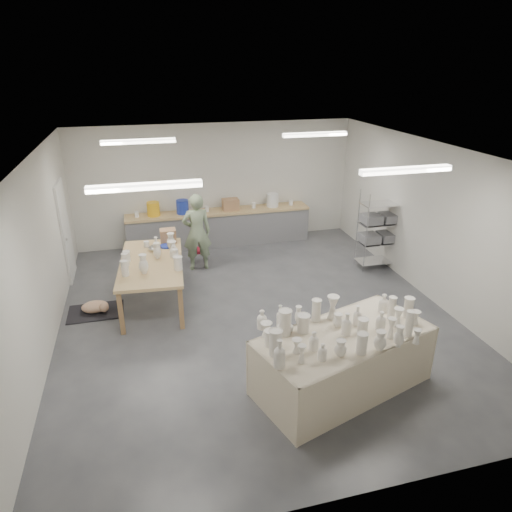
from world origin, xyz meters
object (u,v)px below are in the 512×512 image
object	(u,v)px
potter	(197,232)
red_stool	(196,251)
work_table	(155,259)
drying_table	(342,359)

from	to	relation	value
potter	red_stool	size ratio (longest dim) A/B	4.46
work_table	drying_table	bearing A→B (deg)	-49.94
drying_table	potter	world-z (taller)	potter
drying_table	potter	size ratio (longest dim) A/B	1.57
work_table	red_stool	distance (m)	1.89
drying_table	work_table	bearing A→B (deg)	107.71
drying_table	red_stool	world-z (taller)	drying_table
drying_table	potter	bearing A→B (deg)	89.25
potter	red_stool	bearing A→B (deg)	-91.55
drying_table	work_table	xyz separation A→B (m)	(-2.39, 3.36, 0.40)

